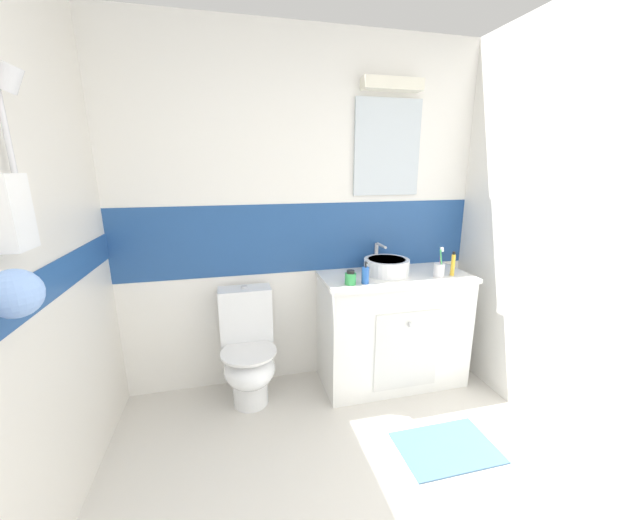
% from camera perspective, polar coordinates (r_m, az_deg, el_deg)
% --- Properties ---
extents(ground_plane, '(3.20, 3.48, 0.04)m').
position_cam_1_polar(ground_plane, '(2.15, 5.74, -34.34)').
color(ground_plane, beige).
extents(wall_back_tiled, '(3.20, 0.20, 2.50)m').
position_cam_1_polar(wall_back_tiled, '(2.65, -2.51, 7.08)').
color(wall_back_tiled, white).
rests_on(wall_back_tiled, ground_plane).
extents(wall_right_plain, '(0.10, 3.48, 2.50)m').
position_cam_1_polar(wall_right_plain, '(2.31, 40.09, 2.37)').
color(wall_right_plain, white).
rests_on(wall_right_plain, ground_plane).
extents(vanity_cabinet, '(1.07, 0.51, 0.85)m').
position_cam_1_polar(vanity_cabinet, '(2.80, 11.33, -10.58)').
color(vanity_cabinet, white).
rests_on(vanity_cabinet, ground_plane).
extents(sink_basin, '(0.33, 0.37, 0.20)m').
position_cam_1_polar(sink_basin, '(2.65, 10.46, -0.88)').
color(sink_basin, white).
rests_on(sink_basin, vanity_cabinet).
extents(toilet, '(0.37, 0.50, 0.81)m').
position_cam_1_polar(toilet, '(2.59, -11.28, -14.08)').
color(toilet, white).
rests_on(toilet, ground_plane).
extents(toothbrush_cup, '(0.07, 0.07, 0.21)m').
position_cam_1_polar(toothbrush_cup, '(2.67, 18.36, -1.35)').
color(toothbrush_cup, white).
rests_on(toothbrush_cup, vanity_cabinet).
extents(soap_dispenser, '(0.05, 0.05, 0.15)m').
position_cam_1_polar(soap_dispenser, '(2.40, 7.19, -2.39)').
color(soap_dispenser, '#2659B2').
rests_on(soap_dispenser, vanity_cabinet).
extents(toothpaste_tube_upright, '(0.03, 0.03, 0.17)m').
position_cam_1_polar(toothpaste_tube_upright, '(2.72, 20.31, -0.63)').
color(toothpaste_tube_upright, yellow).
rests_on(toothpaste_tube_upright, vanity_cabinet).
extents(hair_gel_jar, '(0.07, 0.07, 0.10)m').
position_cam_1_polar(hair_gel_jar, '(2.38, 4.85, -2.86)').
color(hair_gel_jar, green).
rests_on(hair_gel_jar, vanity_cabinet).
extents(bath_mat, '(0.56, 0.38, 0.01)m').
position_cam_1_polar(bath_mat, '(2.49, 19.39, -26.22)').
color(bath_mat, '#4C7299').
rests_on(bath_mat, ground_plane).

